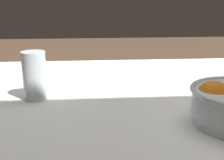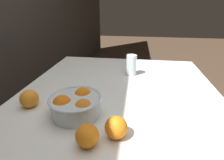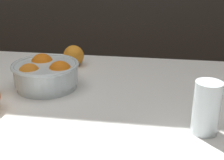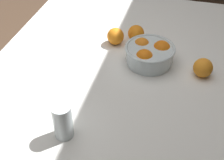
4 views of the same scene
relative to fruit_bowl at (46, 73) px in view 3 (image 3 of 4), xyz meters
The scene contains 4 objects.
dining_table 0.21m from the fruit_bowl, 63.48° to the right, with size 1.48×1.04×0.73m.
fruit_bowl is the anchor object (origin of this frame).
juice_glass 0.52m from the fruit_bowl, 23.54° to the right, with size 0.06×0.06×0.13m.
orange_loose_front 0.23m from the fruit_bowl, 82.45° to the left, with size 0.08×0.08×0.08m, color orange.
Camera 3 is at (0.28, -0.74, 1.14)m, focal length 50.00 mm.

